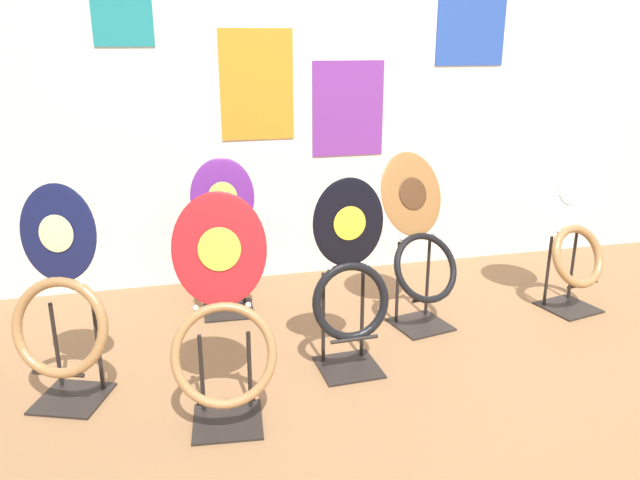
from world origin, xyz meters
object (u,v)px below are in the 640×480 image
(toilet_seat_display_crimson_swirl, at_px, (223,326))
(toilet_seat_display_woodgrain, at_px, (419,241))
(toilet_seat_display_white_plain, at_px, (573,235))
(toilet_seat_display_purple_note, at_px, (225,241))
(toilet_seat_display_navy_moon, at_px, (60,309))
(toilet_seat_display_jazz_black, at_px, (350,279))

(toilet_seat_display_crimson_swirl, xyz_separation_m, toilet_seat_display_woodgrain, (1.10, 0.67, 0.05))
(toilet_seat_display_white_plain, relative_size, toilet_seat_display_woodgrain, 0.97)
(toilet_seat_display_woodgrain, height_order, toilet_seat_display_purple_note, toilet_seat_display_woodgrain)
(toilet_seat_display_navy_moon, bearing_deg, toilet_seat_display_white_plain, 7.24)
(toilet_seat_display_white_plain, bearing_deg, toilet_seat_display_navy_moon, -172.76)
(toilet_seat_display_white_plain, distance_m, toilet_seat_display_woodgrain, 0.93)
(toilet_seat_display_jazz_black, bearing_deg, toilet_seat_display_woodgrain, 38.37)
(toilet_seat_display_crimson_swirl, height_order, toilet_seat_display_jazz_black, toilet_seat_display_crimson_swirl)
(toilet_seat_display_crimson_swirl, xyz_separation_m, toilet_seat_display_navy_moon, (-0.64, 0.31, 0.01))
(toilet_seat_display_jazz_black, bearing_deg, toilet_seat_display_purple_note, 120.26)
(toilet_seat_display_crimson_swirl, distance_m, toilet_seat_display_purple_note, 1.10)
(toilet_seat_display_woodgrain, relative_size, toilet_seat_display_jazz_black, 1.01)
(toilet_seat_display_white_plain, height_order, toilet_seat_display_navy_moon, toilet_seat_display_navy_moon)
(toilet_seat_display_navy_moon, bearing_deg, toilet_seat_display_crimson_swirl, -26.20)
(toilet_seat_display_crimson_swirl, relative_size, toilet_seat_display_jazz_black, 1.01)
(toilet_seat_display_navy_moon, relative_size, toilet_seat_display_purple_note, 1.09)
(toilet_seat_display_purple_note, bearing_deg, toilet_seat_display_jazz_black, -59.74)
(toilet_seat_display_crimson_swirl, relative_size, toilet_seat_display_purple_note, 1.07)
(toilet_seat_display_navy_moon, bearing_deg, toilet_seat_display_woodgrain, 11.65)
(toilet_seat_display_navy_moon, xyz_separation_m, toilet_seat_display_jazz_black, (1.24, -0.04, 0.03))
(toilet_seat_display_woodgrain, bearing_deg, toilet_seat_display_navy_moon, -168.35)
(toilet_seat_display_jazz_black, bearing_deg, toilet_seat_display_navy_moon, 178.17)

